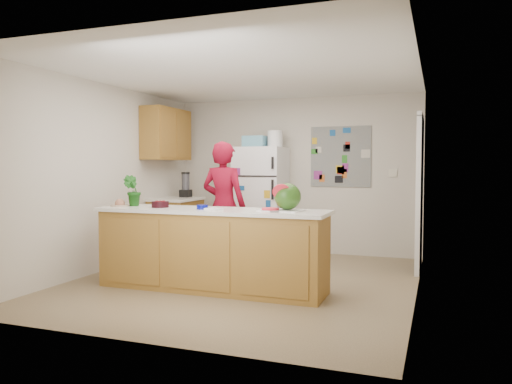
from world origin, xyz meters
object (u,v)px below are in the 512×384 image
(person, at_px, (224,206))
(refrigerator, at_px, (261,201))
(cherry_bowl, at_px, (160,204))
(watermelon, at_px, (288,197))

(person, bearing_deg, refrigerator, -88.91)
(cherry_bowl, bearing_deg, person, 72.63)
(person, bearing_deg, watermelon, 143.53)
(refrigerator, bearing_deg, person, -92.72)
(refrigerator, xyz_separation_m, person, (-0.06, -1.32, 0.02))
(refrigerator, xyz_separation_m, watermelon, (1.13, -2.34, 0.23))
(refrigerator, bearing_deg, watermelon, -64.13)
(person, height_order, cherry_bowl, person)
(person, relative_size, cherry_bowl, 8.72)
(refrigerator, distance_m, watermelon, 2.61)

